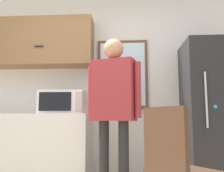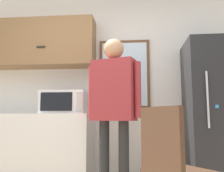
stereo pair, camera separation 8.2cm
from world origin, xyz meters
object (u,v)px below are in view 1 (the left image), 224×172
microwave (63,102)px  chair (177,165)px  refrigerator (214,113)px  person (114,98)px

microwave → chair: microwave is taller
microwave → refrigerator: bearing=1.9°
microwave → chair: (1.16, -1.28, -0.53)m
microwave → person: (0.66, -0.40, 0.02)m
person → refrigerator: 1.31m
refrigerator → chair: 1.57m
microwave → chair: bearing=-47.9°
person → refrigerator: (1.22, 0.46, -0.16)m
person → chair: (0.50, -0.88, -0.55)m
refrigerator → chair: bearing=-118.3°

